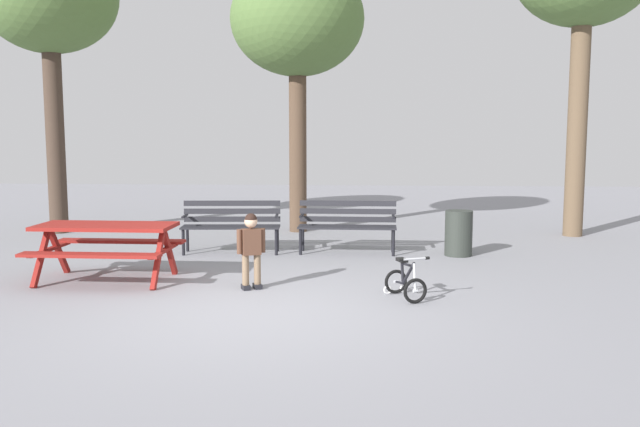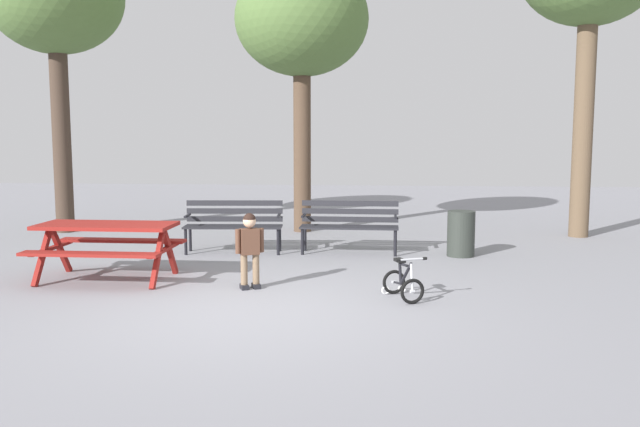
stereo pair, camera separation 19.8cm
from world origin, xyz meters
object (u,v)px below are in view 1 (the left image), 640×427
object	(u,v)px
child_standing	(251,245)
kids_bicycle	(405,282)
park_bench_left	(347,222)
trash_bin	(459,233)
picnic_table	(106,237)
park_bench_far_left	(231,222)

from	to	relation	value
child_standing	kids_bicycle	xyz separation A→B (m)	(1.91, -0.36, -0.36)
park_bench_left	child_standing	distance (m)	2.92
park_bench_left	child_standing	bearing A→B (deg)	-113.16
trash_bin	kids_bicycle	bearing A→B (deg)	-109.50
picnic_table	park_bench_left	xyz separation A→B (m)	(3.16, 2.34, -0.08)
picnic_table	trash_bin	size ratio (longest dim) A/B	2.49
kids_bicycle	trash_bin	bearing A→B (deg)	70.50
kids_bicycle	child_standing	bearing A→B (deg)	169.31
picnic_table	kids_bicycle	size ratio (longest dim) A/B	2.86
child_standing	trash_bin	size ratio (longest dim) A/B	1.33
park_bench_far_left	child_standing	bearing A→B (deg)	-73.61
picnic_table	park_bench_far_left	xyz separation A→B (m)	(1.25, 2.23, -0.08)
park_bench_far_left	trash_bin	world-z (taller)	park_bench_far_left
trash_bin	picnic_table	bearing A→B (deg)	-156.05
park_bench_far_left	park_bench_left	size ratio (longest dim) A/B	1.01
park_bench_far_left	kids_bicycle	size ratio (longest dim) A/B	2.58
park_bench_far_left	kids_bicycle	distance (m)	3.99
picnic_table	park_bench_left	distance (m)	3.93
park_bench_far_left	kids_bicycle	xyz separation A→B (m)	(2.67, -2.94, -0.31)
child_standing	trash_bin	world-z (taller)	child_standing
child_standing	park_bench_far_left	bearing A→B (deg)	106.39
park_bench_left	child_standing	xyz separation A→B (m)	(-1.15, -2.69, 0.05)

